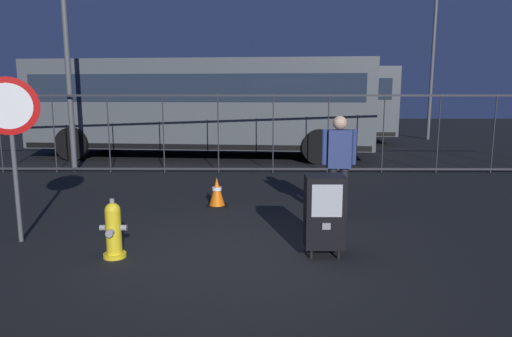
% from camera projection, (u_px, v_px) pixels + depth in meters
% --- Properties ---
extents(ground_plane, '(60.00, 60.00, 0.00)m').
position_uv_depth(ground_plane, '(232.00, 254.00, 5.74)').
color(ground_plane, black).
extents(fire_hydrant, '(0.33, 0.32, 0.75)m').
position_uv_depth(fire_hydrant, '(113.00, 230.00, 5.57)').
color(fire_hydrant, yellow).
rests_on(fire_hydrant, ground_plane).
extents(newspaper_box_primary, '(0.48, 0.42, 1.02)m').
position_uv_depth(newspaper_box_primary, '(324.00, 211.00, 5.62)').
color(newspaper_box_primary, black).
rests_on(newspaper_box_primary, ground_plane).
extents(stop_sign, '(0.71, 0.31, 2.23)m').
position_uv_depth(stop_sign, '(10.00, 125.00, 5.95)').
color(stop_sign, '#4C4F54').
rests_on(stop_sign, ground_plane).
extents(pedestrian, '(0.55, 0.22, 1.67)m').
position_uv_depth(pedestrian, '(339.00, 162.00, 7.12)').
color(pedestrian, black).
rests_on(pedestrian, ground_plane).
extents(traffic_cone, '(0.36, 0.36, 0.53)m').
position_uv_depth(traffic_cone, '(217.00, 193.00, 8.07)').
color(traffic_cone, black).
rests_on(traffic_cone, ground_plane).
extents(fence_barrier, '(18.03, 0.04, 2.00)m').
position_uv_depth(fence_barrier, '(246.00, 133.00, 11.38)').
color(fence_barrier, '#2D2D33').
rests_on(fence_barrier, ground_plane).
extents(bus_near, '(10.68, 3.49, 3.00)m').
position_uv_depth(bus_near, '(201.00, 103.00, 14.23)').
color(bus_near, '#4C5156').
rests_on(bus_near, ground_plane).
extents(bus_far, '(10.62, 3.22, 3.00)m').
position_uv_depth(bus_far, '(262.00, 100.00, 18.50)').
color(bus_far, '#4C5156').
rests_on(bus_far, ground_plane).
extents(street_light_near_left, '(0.32, 0.32, 6.63)m').
position_uv_depth(street_light_near_left, '(433.00, 48.00, 19.11)').
color(street_light_near_left, '#4C4F54').
rests_on(street_light_near_left, ground_plane).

